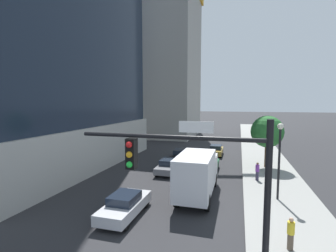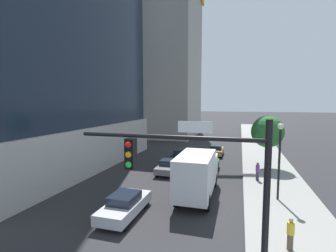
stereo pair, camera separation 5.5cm
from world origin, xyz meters
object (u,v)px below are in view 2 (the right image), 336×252
box_truck (197,173)px  car_gray (169,166)px  street_tree (268,132)px  car_silver (125,205)px  pedestrian_purple_shirt (258,171)px  street_lamp (280,150)px  construction_building (166,53)px  car_black (182,155)px  traffic_light_pole (201,182)px  car_gold (216,150)px  pedestrian_yellow_shirt (290,234)px  car_green (209,165)px

box_truck → car_gray: bearing=124.5°
street_tree → car_silver: 17.95m
pedestrian_purple_shirt → street_lamp: bearing=-75.1°
construction_building → street_tree: size_ratio=7.05×
street_lamp → car_black: 14.78m
traffic_light_pole → car_black: (-5.72, 22.09, -3.96)m
car_silver → pedestrian_purple_shirt: 12.82m
traffic_light_pole → pedestrian_purple_shirt: size_ratio=3.97×
car_gray → car_black: bearing=90.0°
car_gray → traffic_light_pole: bearing=-70.4°
traffic_light_pole → car_gold: 26.32m
car_silver → box_truck: bearing=48.3°
traffic_light_pole → box_truck: bearing=100.0°
construction_building → traffic_light_pole: bearing=-71.8°
pedestrian_yellow_shirt → pedestrian_purple_shirt: pedestrian_purple_shirt is taller
street_lamp → box_truck: bearing=-170.6°
construction_building → pedestrian_purple_shirt: (17.34, -28.53, -16.85)m
pedestrian_purple_shirt → car_silver: bearing=-131.7°
street_lamp → pedestrian_purple_shirt: bearing=104.9°
construction_building → car_gold: bearing=-55.1°
car_silver → car_gold: 20.29m
car_silver → box_truck: size_ratio=0.65×
construction_building → car_gray: construction_building is taller
street_tree → car_gray: size_ratio=1.36×
car_gray → box_truck: (3.88, -5.65, 1.22)m
box_truck → pedestrian_purple_shirt: bearing=48.4°
construction_building → pedestrian_yellow_shirt: bearing=-65.3°
car_silver → pedestrian_purple_shirt: pedestrian_purple_shirt is taller
car_green → pedestrian_purple_shirt: size_ratio=2.47×
car_black → car_green: size_ratio=1.10×
traffic_light_pole → box_truck: traffic_light_pole is taller
car_gold → car_gray: bearing=-111.4°
street_lamp → pedestrian_yellow_shirt: size_ratio=3.51×
car_green → pedestrian_purple_shirt: bearing=-25.2°
car_gray → pedestrian_yellow_shirt: 14.62m
street_tree → car_black: size_ratio=1.26×
car_gold → pedestrian_yellow_shirt: pedestrian_yellow_shirt is taller
street_lamp → pedestrian_purple_shirt: size_ratio=3.37×
car_silver → car_gold: size_ratio=1.15×
box_truck → car_gold: bearing=90.0°
car_silver → pedestrian_purple_shirt: bearing=48.3°
street_lamp → car_silver: bearing=-151.2°
street_lamp → pedestrian_yellow_shirt: (-0.34, -6.57, -2.87)m
car_gray → car_green: (3.88, 1.75, 0.02)m
car_black → car_gray: (0.00, -6.04, 0.02)m
street_lamp → car_gold: street_lamp is taller
car_gold → car_green: size_ratio=0.99×
traffic_light_pole → street_tree: (4.04, 20.74, -0.60)m
street_tree → car_gray: bearing=-154.3°
construction_building → car_green: construction_building is taller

